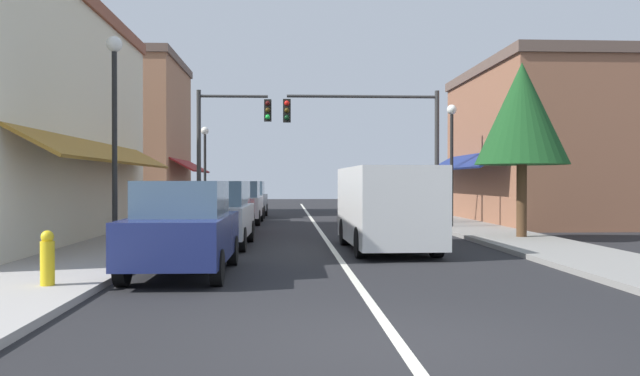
# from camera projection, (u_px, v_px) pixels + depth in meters

# --- Properties ---
(ground_plane) EXTENTS (80.00, 80.00, 0.00)m
(ground_plane) POSITION_uv_depth(u_px,v_px,m) (317.00, 227.00, 24.98)
(ground_plane) COLOR black
(sidewalk_left) EXTENTS (2.60, 56.00, 0.12)m
(sidewalk_left) POSITION_uv_depth(u_px,v_px,m) (172.00, 226.00, 24.69)
(sidewalk_left) COLOR #A39E99
(sidewalk_left) RESTS_ON ground
(sidewalk_right) EXTENTS (2.60, 56.00, 0.12)m
(sidewalk_right) POSITION_uv_depth(u_px,v_px,m) (459.00, 225.00, 25.28)
(sidewalk_right) COLOR gray
(sidewalk_right) RESTS_ON ground
(lane_center_stripe) EXTENTS (0.14, 52.00, 0.01)m
(lane_center_stripe) POSITION_uv_depth(u_px,v_px,m) (317.00, 227.00, 24.98)
(lane_center_stripe) COLOR silver
(lane_center_stripe) RESTS_ON ground
(storefront_right_block) EXTENTS (6.07, 10.20, 6.59)m
(storefront_right_block) POSITION_uv_depth(u_px,v_px,m) (533.00, 145.00, 27.44)
(storefront_right_block) COLOR #8E5B42
(storefront_right_block) RESTS_ON ground
(storefront_far_left) EXTENTS (6.97, 8.20, 8.22)m
(storefront_far_left) POSITION_uv_depth(u_px,v_px,m) (126.00, 137.00, 34.41)
(storefront_far_left) COLOR #9E6B4C
(storefront_far_left) RESTS_ON ground
(parked_car_nearest_left) EXTENTS (1.83, 4.12, 1.77)m
(parked_car_nearest_left) POSITION_uv_depth(u_px,v_px,m) (183.00, 228.00, 12.26)
(parked_car_nearest_left) COLOR navy
(parked_car_nearest_left) RESTS_ON ground
(parked_car_second_left) EXTENTS (1.86, 4.14, 1.77)m
(parked_car_second_left) POSITION_uv_depth(u_px,v_px,m) (217.00, 214.00, 17.55)
(parked_car_second_left) COLOR #B7BABF
(parked_car_second_left) RESTS_ON ground
(parked_car_third_left) EXTENTS (1.78, 4.10, 1.77)m
(parked_car_third_left) POSITION_uv_depth(u_px,v_px,m) (226.00, 207.00, 22.04)
(parked_car_third_left) COLOR maroon
(parked_car_third_left) RESTS_ON ground
(parked_car_far_left) EXTENTS (1.82, 4.12, 1.77)m
(parked_car_far_left) POSITION_uv_depth(u_px,v_px,m) (240.00, 203.00, 27.19)
(parked_car_far_left) COLOR silver
(parked_car_far_left) RESTS_ON ground
(parked_car_distant_left) EXTENTS (1.85, 4.13, 1.77)m
(parked_car_distant_left) POSITION_uv_depth(u_px,v_px,m) (248.00, 199.00, 31.79)
(parked_car_distant_left) COLOR #4C5156
(parked_car_distant_left) RESTS_ON ground
(van_in_lane) EXTENTS (2.10, 5.23, 2.12)m
(van_in_lane) POSITION_uv_depth(u_px,v_px,m) (386.00, 206.00, 16.59)
(van_in_lane) COLOR silver
(van_in_lane) RESTS_ON ground
(traffic_signal_mast_arm) EXTENTS (6.21, 0.50, 5.37)m
(traffic_signal_mast_arm) POSITION_uv_depth(u_px,v_px,m) (381.00, 131.00, 25.78)
(traffic_signal_mast_arm) COLOR #333333
(traffic_signal_mast_arm) RESTS_ON ground
(traffic_signal_left_corner) EXTENTS (3.09, 0.50, 5.54)m
(traffic_signal_left_corner) POSITION_uv_depth(u_px,v_px,m) (223.00, 136.00, 26.96)
(traffic_signal_left_corner) COLOR #333333
(traffic_signal_left_corner) RESTS_ON ground
(street_lamp_left_near) EXTENTS (0.36, 0.36, 5.09)m
(street_lamp_left_near) POSITION_uv_depth(u_px,v_px,m) (115.00, 110.00, 14.94)
(street_lamp_left_near) COLOR black
(street_lamp_left_near) RESTS_ON ground
(street_lamp_right_mid) EXTENTS (0.36, 0.36, 4.55)m
(street_lamp_right_mid) POSITION_uv_depth(u_px,v_px,m) (452.00, 145.00, 23.73)
(street_lamp_right_mid) COLOR black
(street_lamp_right_mid) RESTS_ON ground
(street_lamp_left_far) EXTENTS (0.36, 0.36, 4.25)m
(street_lamp_left_far) POSITION_uv_depth(u_px,v_px,m) (205.00, 156.00, 29.71)
(street_lamp_left_far) COLOR black
(street_lamp_left_far) RESTS_ON ground
(tree_right_near) EXTENTS (2.76, 2.76, 5.29)m
(tree_right_near) POSITION_uv_depth(u_px,v_px,m) (522.00, 114.00, 19.33)
(tree_right_near) COLOR #4C331E
(tree_right_near) RESTS_ON ground
(fire_hydrant) EXTENTS (0.22, 0.22, 0.87)m
(fire_hydrant) POSITION_uv_depth(u_px,v_px,m) (47.00, 258.00, 10.29)
(fire_hydrant) COLOR gold
(fire_hydrant) RESTS_ON ground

